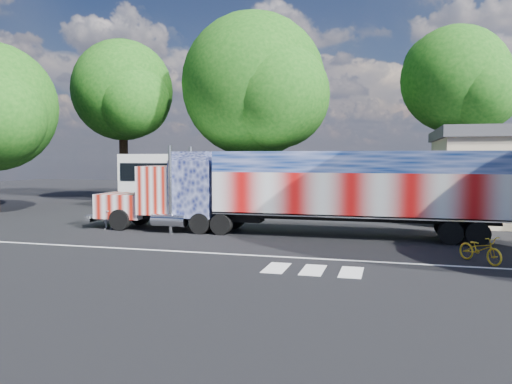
% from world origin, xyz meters
% --- Properties ---
extents(ground, '(100.00, 100.00, 0.00)m').
position_xyz_m(ground, '(0.00, 0.00, 0.00)').
color(ground, black).
extents(lane_markings, '(30.00, 2.67, 0.01)m').
position_xyz_m(lane_markings, '(1.71, -3.77, 0.01)').
color(lane_markings, silver).
rests_on(lane_markings, ground).
extents(semi_truck, '(19.44, 3.07, 4.14)m').
position_xyz_m(semi_truck, '(2.30, 2.39, 2.13)').
color(semi_truck, black).
rests_on(semi_truck, ground).
extents(coach_bus, '(13.08, 3.04, 3.81)m').
position_xyz_m(coach_bus, '(-4.96, 11.03, 1.97)').
color(coach_bus, white).
rests_on(coach_bus, ground).
extents(woman, '(0.64, 0.46, 1.63)m').
position_xyz_m(woman, '(-7.22, 1.50, 0.82)').
color(woman, slate).
rests_on(woman, ground).
extents(bicycle, '(1.60, 1.77, 0.93)m').
position_xyz_m(bicycle, '(9.33, -2.18, 0.47)').
color(bicycle, gold).
rests_on(bicycle, ground).
extents(tree_n_mid, '(11.46, 10.92, 14.52)m').
position_xyz_m(tree_n_mid, '(-3.69, 16.52, 9.01)').
color(tree_n_mid, black).
rests_on(tree_n_mid, ground).
extents(tree_nw_a, '(8.57, 8.16, 13.13)m').
position_xyz_m(tree_nw_a, '(-14.84, 16.46, 8.99)').
color(tree_nw_a, black).
rests_on(tree_nw_a, ground).
extents(tree_ne_a, '(7.78, 7.41, 12.72)m').
position_xyz_m(tree_ne_a, '(10.67, 17.16, 8.95)').
color(tree_ne_a, black).
rests_on(tree_ne_a, ground).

